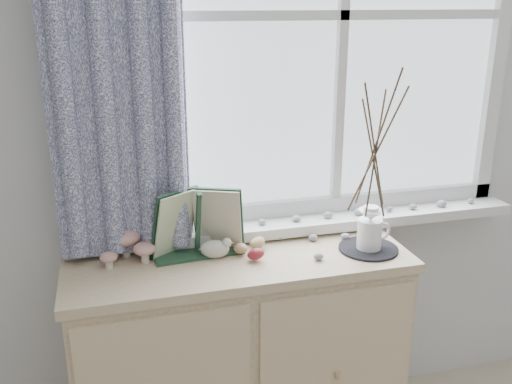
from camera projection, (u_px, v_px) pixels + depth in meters
sideboard at (240, 360)px, 2.12m from camera, size 1.20×0.45×0.85m
botanical_book at (199, 225)px, 1.94m from camera, size 0.37×0.16×0.25m
toadstool_cluster at (135, 242)px, 1.96m from camera, size 0.24×0.17×0.11m
wooden_eggs at (245, 247)px, 2.01m from camera, size 0.16×0.17×0.06m
songbird_figurine at (215, 248)px, 1.97m from camera, size 0.15×0.09×0.07m
crocheted_doily at (368, 249)px, 2.05m from camera, size 0.21×0.21×0.01m
twig_pitcher at (375, 147)px, 1.93m from camera, size 0.24×0.24×0.66m
sideboard_pebbles at (326, 243)px, 2.07m from camera, size 0.33×0.23×0.02m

